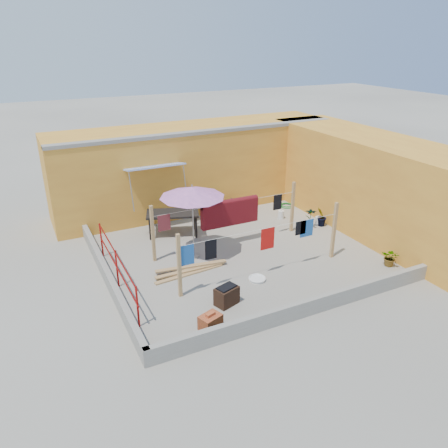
{
  "coord_description": "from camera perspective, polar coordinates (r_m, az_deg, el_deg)",
  "views": [
    {
      "loc": [
        -5.81,
        -10.73,
        6.34
      ],
      "look_at": [
        -0.38,
        0.3,
        1.01
      ],
      "focal_mm": 35.0,
      "sensor_mm": 36.0,
      "label": 1
    }
  ],
  "objects": [
    {
      "name": "brick_stack",
      "position": [
        10.44,
        -1.78,
        -12.66
      ],
      "size": [
        0.59,
        0.51,
        0.44
      ],
      "color": "#AE5428",
      "rests_on": "ground"
    },
    {
      "name": "green_hose",
      "position": [
        17.76,
        8.17,
        2.41
      ],
      "size": [
        0.55,
        0.55,
        0.08
      ],
      "color": "#1B7D29",
      "rests_on": "ground"
    },
    {
      "name": "water_jug_a",
      "position": [
        16.21,
        12.18,
        0.44
      ],
      "size": [
        0.22,
        0.22,
        0.34
      ],
      "color": "silver",
      "rests_on": "ground"
    },
    {
      "name": "ground",
      "position": [
        13.76,
        1.98,
        -4.02
      ],
      "size": [
        80.0,
        80.0,
        0.0
      ],
      "primitive_type": "plane",
      "color": "#9E998E",
      "rests_on": "ground"
    },
    {
      "name": "white_basin",
      "position": [
        12.4,
        4.35,
        -7.14
      ],
      "size": [
        0.49,
        0.49,
        0.09
      ],
      "color": "silver",
      "rests_on": "ground"
    },
    {
      "name": "plant_right_b",
      "position": [
        16.01,
        12.63,
        0.92
      ],
      "size": [
        0.51,
        0.5,
        0.73
      ],
      "primitive_type": "imported",
      "rotation": [
        0.0,
        0.0,
        3.79
      ],
      "color": "#185317",
      "rests_on": "ground"
    },
    {
      "name": "brazier",
      "position": [
        11.25,
        0.35,
        -9.31
      ],
      "size": [
        0.67,
        0.55,
        0.52
      ],
      "color": "black",
      "rests_on": "ground"
    },
    {
      "name": "wall_right",
      "position": [
        16.09,
        18.7,
        5.05
      ],
      "size": [
        2.4,
        9.0,
        3.2
      ],
      "primitive_type": "cube",
      "color": "gold",
      "rests_on": "ground"
    },
    {
      "name": "water_jug_b",
      "position": [
        16.51,
        7.45,
        1.24
      ],
      "size": [
        0.23,
        0.23,
        0.36
      ],
      "color": "silver",
      "rests_on": "ground"
    },
    {
      "name": "red_railing",
      "position": [
        12.1,
        -13.88,
        -4.99
      ],
      "size": [
        0.05,
        4.2,
        1.1
      ],
      "color": "#A31210",
      "rests_on": "ground"
    },
    {
      "name": "clothesline_rig",
      "position": [
        13.75,
        1.13,
        0.94
      ],
      "size": [
        5.09,
        2.35,
        1.8
      ],
      "color": "tan",
      "rests_on": "ground"
    },
    {
      "name": "patio_umbrella",
      "position": [
        12.87,
        -4.18,
        4.13
      ],
      "size": [
        2.12,
        2.12,
        2.34
      ],
      "color": "gray",
      "rests_on": "ground"
    },
    {
      "name": "lumber_pile",
      "position": [
        12.79,
        -4.42,
        -5.99
      ],
      "size": [
        2.29,
        0.63,
        0.14
      ],
      "color": "tan",
      "rests_on": "ground"
    },
    {
      "name": "outdoor_table",
      "position": [
        14.92,
        -6.73,
        1.23
      ],
      "size": [
        1.94,
        1.41,
        0.82
      ],
      "color": "black",
      "rests_on": "ground"
    },
    {
      "name": "plant_right_a",
      "position": [
        15.83,
        11.22,
        0.84
      ],
      "size": [
        0.47,
        0.46,
        0.75
      ],
      "primitive_type": "imported",
      "rotation": [
        0.0,
        0.0,
        2.45
      ],
      "color": "#185317",
      "rests_on": "ground"
    },
    {
      "name": "parapet_left",
      "position": [
        12.48,
        -14.9,
        -6.81
      ],
      "size": [
        0.16,
        7.3,
        0.44
      ],
      "primitive_type": "cube",
      "color": "gray",
      "rests_on": "ground"
    },
    {
      "name": "wall_back",
      "position": [
        17.33,
        -3.85,
        7.54
      ],
      "size": [
        11.0,
        3.27,
        3.21
      ],
      "color": "gold",
      "rests_on": "ground"
    },
    {
      "name": "plant_right_c",
      "position": [
        13.9,
        20.94,
        -4.11
      ],
      "size": [
        0.62,
        0.64,
        0.55
      ],
      "primitive_type": "imported",
      "rotation": [
        0.0,
        0.0,
        5.21
      ],
      "color": "#185317",
      "rests_on": "ground"
    },
    {
      "name": "parapet_front",
      "position": [
        11.07,
        10.89,
        -10.62
      ],
      "size": [
        8.3,
        0.16,
        0.44
      ],
      "primitive_type": "cube",
      "color": "gray",
      "rests_on": "ground"
    },
    {
      "name": "plant_back_a",
      "position": [
        16.43,
        -1.48,
        2.36
      ],
      "size": [
        0.85,
        0.76,
        0.86
      ],
      "primitive_type": "imported",
      "rotation": [
        0.0,
        0.0,
        0.12
      ],
      "color": "#185317",
      "rests_on": "ground"
    },
    {
      "name": "plant_back_b",
      "position": [
        16.83,
        1.27,
        2.49
      ],
      "size": [
        0.42,
        0.42,
        0.64
      ],
      "primitive_type": "imported",
      "rotation": [
        0.0,
        0.0,
        1.77
      ],
      "color": "#185317",
      "rests_on": "ground"
    }
  ]
}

